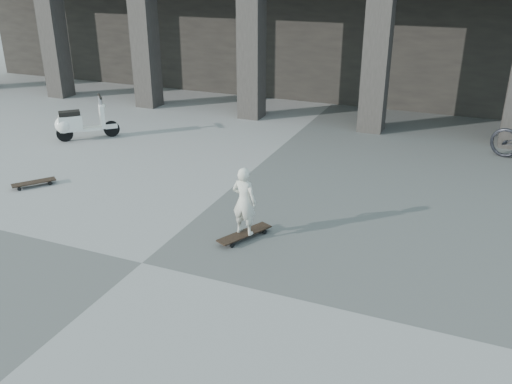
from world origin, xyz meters
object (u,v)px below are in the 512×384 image
at_px(longboard, 244,234).
at_px(skateboard_spare, 34,183).
at_px(child, 244,201).
at_px(scooter, 76,123).

xyz_separation_m(longboard, skateboard_spare, (-4.94, 0.42, -0.00)).
relative_size(skateboard_spare, child, 0.70).
xyz_separation_m(skateboard_spare, child, (4.94, -0.42, 0.61)).
height_order(longboard, scooter, scooter).
height_order(child, scooter, child).
bearing_deg(child, skateboard_spare, 0.59).
height_order(skateboard_spare, child, child).
distance_m(skateboard_spare, scooter, 3.20).
relative_size(child, scooter, 0.93).
bearing_deg(child, scooter, -22.76).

